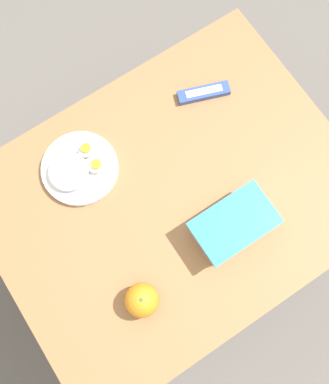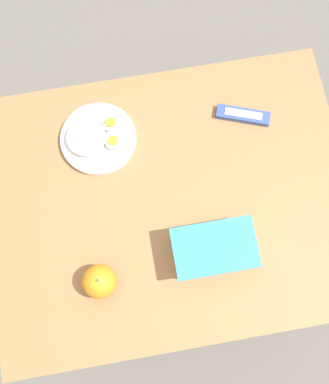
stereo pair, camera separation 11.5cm
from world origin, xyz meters
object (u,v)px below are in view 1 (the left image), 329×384
orange_fruit (142,300)px  rice_plate (78,168)px  food_container (232,226)px  candy_bar (204,93)px

orange_fruit → rice_plate: (-0.04, -0.38, -0.02)m
food_container → rice_plate: food_container is taller
candy_bar → rice_plate: bearing=0.0°
food_container → candy_bar: bearing=-114.2°
food_container → candy_bar: food_container is taller
rice_plate → candy_bar: bearing=-180.0°
food_container → orange_fruit: 0.29m
orange_fruit → rice_plate: size_ratio=0.41×
food_container → candy_bar: 0.38m
food_container → orange_fruit: size_ratio=2.43×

